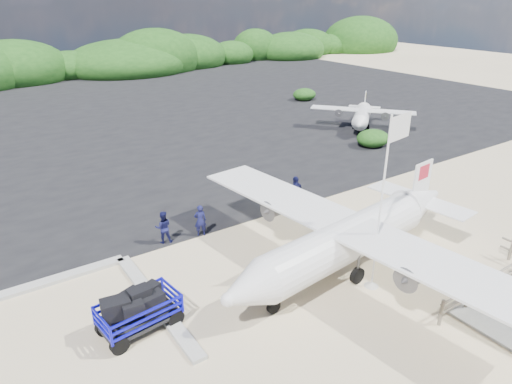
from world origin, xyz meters
TOP-DOWN VIEW (x-y plane):
  - ground at (0.00, 0.00)m, footprint 160.00×160.00m
  - asphalt_apron at (0.00, 30.00)m, footprint 90.00×50.00m
  - lagoon at (-9.00, 1.50)m, footprint 9.00×7.00m
  - walkway_pad at (5.50, -6.00)m, footprint 3.50×2.50m
  - vegetation_band at (0.00, 55.00)m, footprint 124.00×8.00m
  - fence at (6.00, -5.00)m, footprint 6.40×2.00m
  - baggage_cart at (-5.45, 0.44)m, footprint 2.97×1.92m
  - flagpole at (2.78, -2.15)m, footprint 1.42×0.78m
  - signboard at (5.12, 0.01)m, footprint 1.54×0.50m
  - crew_a at (-0.75, 5.08)m, footprint 0.65×0.53m
  - crew_b at (-2.42, 5.42)m, footprint 0.90×0.81m
  - crew_c at (4.69, 4.91)m, footprint 1.13×0.69m
  - aircraft_large at (9.50, 21.05)m, footprint 16.57×16.57m

SIDE VIEW (x-z plane):
  - ground at x=0.00m, z-range 0.00..0.00m
  - asphalt_apron at x=0.00m, z-range -0.02..0.02m
  - lagoon at x=-9.00m, z-range -0.20..0.20m
  - walkway_pad at x=5.50m, z-range -0.05..0.05m
  - vegetation_band at x=0.00m, z-range -2.20..2.20m
  - fence at x=6.00m, z-range -0.55..0.55m
  - baggage_cart at x=-5.45m, z-range -0.70..0.70m
  - flagpole at x=2.78m, z-range -3.35..3.35m
  - signboard at x=5.12m, z-range -0.64..0.64m
  - aircraft_large at x=9.50m, z-range -2.25..2.25m
  - crew_a at x=-0.75m, z-range 0.00..1.53m
  - crew_b at x=-2.42m, z-range 0.00..1.54m
  - crew_c at x=4.69m, z-range 0.00..1.79m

